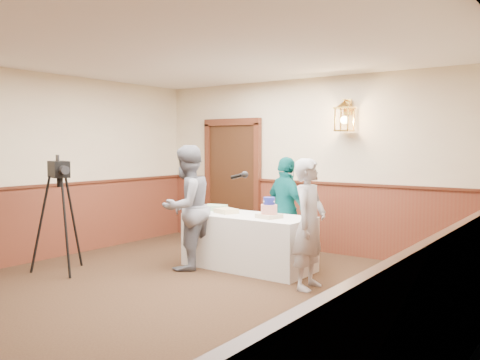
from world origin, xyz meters
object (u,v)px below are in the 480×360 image
(interviewer, at_px, (187,207))
(assistant_p, at_px, (286,210))
(display_table, at_px, (248,242))
(sheet_cake_green, at_px, (214,207))
(baker, at_px, (309,224))
(tiered_cake, at_px, (269,210))
(sheet_cake_yellow, at_px, (226,211))
(tv_camera_rig, at_px, (60,223))

(interviewer, distance_m, assistant_p, 1.45)
(display_table, height_order, assistant_p, assistant_p)
(display_table, bearing_deg, interviewer, -142.28)
(sheet_cake_green, relative_size, baker, 0.21)
(display_table, bearing_deg, sheet_cake_green, 168.95)
(tiered_cake, bearing_deg, assistant_p, 100.82)
(baker, distance_m, assistant_p, 1.34)
(sheet_cake_yellow, bearing_deg, tiered_cake, -4.21)
(display_table, bearing_deg, tv_camera_rig, -139.06)
(sheet_cake_green, bearing_deg, baker, -16.06)
(tiered_cake, xyz_separation_m, sheet_cake_green, (-1.11, 0.22, -0.07))
(interviewer, bearing_deg, display_table, 129.76)
(interviewer, relative_size, baker, 1.10)
(sheet_cake_yellow, height_order, baker, baker)
(interviewer, distance_m, baker, 1.85)
(interviewer, bearing_deg, sheet_cake_green, -174.15)
(sheet_cake_green, bearing_deg, assistant_p, 24.28)
(display_table, bearing_deg, tiered_cake, -11.23)
(tiered_cake, xyz_separation_m, baker, (0.78, -0.33, -0.08))
(display_table, xyz_separation_m, interviewer, (-0.68, -0.52, 0.49))
(display_table, distance_m, sheet_cake_green, 0.84)
(sheet_cake_yellow, height_order, assistant_p, assistant_p)
(sheet_cake_green, distance_m, tv_camera_rig, 2.19)
(sheet_cake_yellow, height_order, tv_camera_rig, tv_camera_rig)
(display_table, distance_m, interviewer, 0.98)
(baker, bearing_deg, assistant_p, 37.19)
(sheet_cake_yellow, relative_size, baker, 0.20)
(sheet_cake_green, bearing_deg, tv_camera_rig, -123.71)
(tiered_cake, height_order, sheet_cake_green, tiered_cake)
(baker, distance_m, tv_camera_rig, 3.35)
(assistant_p, relative_size, tv_camera_rig, 1.03)
(sheet_cake_green, xyz_separation_m, tv_camera_rig, (-1.21, -1.82, -0.11))
(sheet_cake_green, xyz_separation_m, baker, (1.89, -0.54, -0.00))
(sheet_cake_yellow, xyz_separation_m, baker, (1.54, -0.38, 0.00))
(display_table, distance_m, tiered_cake, 0.63)
(sheet_cake_green, relative_size, tv_camera_rig, 0.22)
(tiered_cake, relative_size, baker, 0.21)
(tiered_cake, bearing_deg, sheet_cake_yellow, 175.79)
(tiered_cake, bearing_deg, baker, -22.71)
(baker, height_order, assistant_p, baker)
(assistant_p, distance_m, tv_camera_rig, 3.15)
(display_table, distance_m, sheet_cake_yellow, 0.55)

